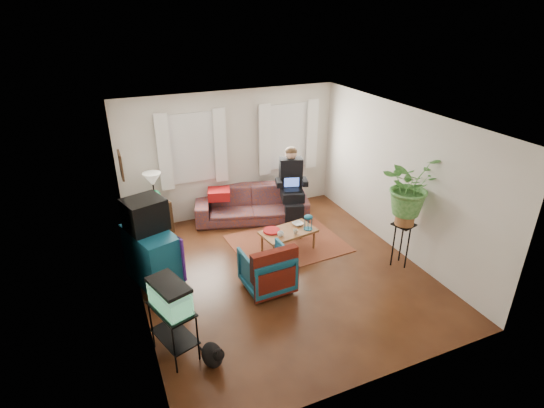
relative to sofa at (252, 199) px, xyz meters
name	(u,v)px	position (x,y,z in m)	size (l,w,h in m)	color
floor	(281,272)	(-0.25, -2.05, -0.45)	(4.50, 5.00, 0.01)	#4F2B14
ceiling	(283,120)	(-0.25, -2.05, 2.15)	(4.50, 5.00, 0.01)	white
wall_back	(231,155)	(-0.25, 0.45, 0.85)	(4.50, 0.01, 2.60)	silver
wall_front	(380,294)	(-0.25, -4.55, 0.85)	(4.50, 0.01, 2.60)	silver
wall_left	(132,230)	(-2.50, -2.05, 0.85)	(0.01, 5.00, 2.60)	silver
wall_right	(399,181)	(2.00, -2.05, 0.85)	(0.01, 5.00, 2.60)	silver
window_left	(192,148)	(-1.05, 0.43, 1.10)	(1.08, 0.04, 1.38)	white
window_right	(287,136)	(1.00, 0.43, 1.10)	(1.08, 0.04, 1.38)	white
curtains_left	(193,149)	(-1.05, 0.35, 1.10)	(1.36, 0.06, 1.50)	white
curtains_right	(289,137)	(1.00, 0.35, 1.10)	(1.36, 0.06, 1.50)	white
picture_frame	(121,165)	(-2.47, -1.20, 1.50)	(0.04, 0.32, 0.40)	#3D2616
area_rug	(288,243)	(0.24, -1.24, -0.44)	(2.00, 1.60, 0.01)	brown
sofa	(252,199)	(0.00, 0.00, 0.00)	(2.29, 0.90, 0.90)	brown
seated_person	(291,187)	(0.79, -0.24, 0.23)	(0.57, 0.71, 1.37)	black
side_table	(157,217)	(-1.90, 0.18, -0.12)	(0.45, 0.45, 0.66)	#3E2817
table_lamp	(154,188)	(-1.90, 0.18, 0.49)	(0.34, 0.34, 0.60)	white
dresser	(152,257)	(-2.24, -1.48, 0.02)	(0.52, 1.04, 0.93)	#105861
crt_tv	(145,214)	(-2.25, -1.38, 0.74)	(0.57, 0.52, 0.50)	black
aquarium_stand	(174,331)	(-2.25, -3.17, -0.09)	(0.36, 0.65, 0.73)	black
aquarium	(170,296)	(-2.25, -3.17, 0.47)	(0.32, 0.59, 0.38)	#7FD899
black_cat	(212,353)	(-1.87, -3.52, -0.28)	(0.25, 0.39, 0.33)	black
armchair	(267,268)	(-0.63, -2.33, -0.08)	(0.72, 0.67, 0.74)	#136575
serape_throw	(275,269)	(-0.62, -2.62, 0.07)	(0.74, 0.17, 0.61)	#9E0A0A
coffee_table	(288,241)	(0.15, -1.46, -0.24)	(0.98, 0.54, 0.41)	brown
cup_a	(281,234)	(-0.06, -1.58, 0.00)	(0.11, 0.11, 0.09)	white
cup_b	(295,232)	(0.22, -1.61, 0.00)	(0.09, 0.09, 0.08)	beige
bowl	(298,224)	(0.40, -1.33, -0.02)	(0.19, 0.19, 0.05)	white
snack_tray	(272,231)	(-0.13, -1.36, -0.02)	(0.30, 0.30, 0.04)	#B21414
birdcage	(308,222)	(0.51, -1.54, 0.10)	(0.16, 0.16, 0.29)	#115B6B
plant_stand	(401,245)	(1.71, -2.63, -0.05)	(0.34, 0.34, 0.79)	black
potted_plant	(408,194)	(1.71, -2.63, 0.89)	(0.90, 0.78, 1.01)	#599947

